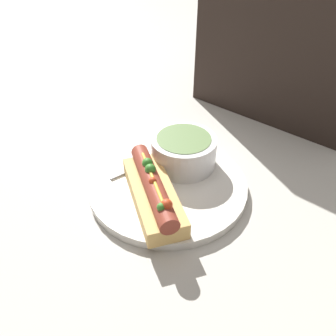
# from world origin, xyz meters

# --- Properties ---
(ground_plane) EXTENTS (4.00, 4.00, 0.00)m
(ground_plane) POSITION_xyz_m (0.00, 0.00, 0.00)
(ground_plane) COLOR #BCB7AD
(dinner_plate) EXTENTS (0.27, 0.27, 0.01)m
(dinner_plate) POSITION_xyz_m (0.00, 0.00, 0.01)
(dinner_plate) COLOR white
(dinner_plate) RESTS_ON ground_plane
(hot_dog) EXTENTS (0.18, 0.14, 0.06)m
(hot_dog) POSITION_xyz_m (0.02, -0.05, 0.04)
(hot_dog) COLOR #DBAD60
(hot_dog) RESTS_ON dinner_plate
(soup_bowl) EXTENTS (0.11, 0.11, 0.05)m
(soup_bowl) POSITION_xyz_m (-0.01, 0.05, 0.04)
(soup_bowl) COLOR white
(soup_bowl) RESTS_ON dinner_plate
(spoon) EXTENTS (0.05, 0.15, 0.01)m
(spoon) POSITION_xyz_m (-0.05, 0.05, 0.02)
(spoon) COLOR #B7B7BC
(spoon) RESTS_ON dinner_plate
(seated_diner) EXTENTS (0.37, 0.16, 0.46)m
(seated_diner) POSITION_xyz_m (0.01, 0.38, 0.19)
(seated_diner) COLOR #2D231E
(seated_diner) RESTS_ON ground_plane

